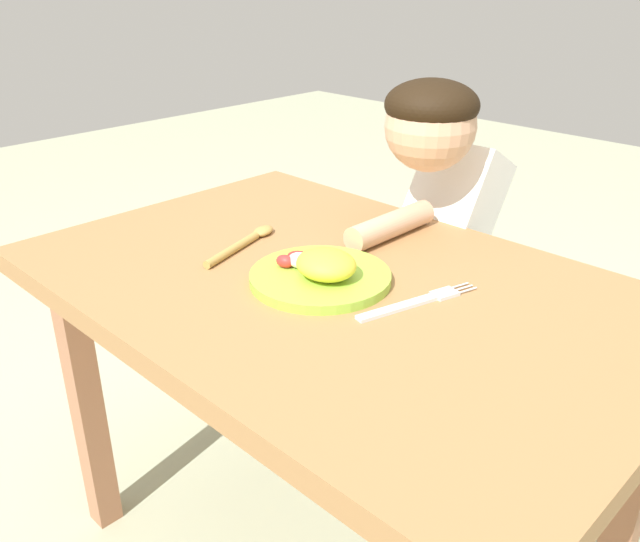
% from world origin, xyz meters
% --- Properties ---
extents(dining_table, '(1.09, 0.72, 0.67)m').
position_xyz_m(dining_table, '(0.00, 0.00, 0.59)').
color(dining_table, '#9D7043').
rests_on(dining_table, ground_plane).
extents(plate, '(0.24, 0.24, 0.06)m').
position_xyz_m(plate, '(-0.01, -0.03, 0.69)').
color(plate, '#95C73D').
rests_on(plate, dining_table).
extents(fork, '(0.08, 0.22, 0.01)m').
position_xyz_m(fork, '(0.15, 0.02, 0.67)').
color(fork, silver).
rests_on(fork, dining_table).
extents(spoon, '(0.08, 0.21, 0.02)m').
position_xyz_m(spoon, '(-0.22, -0.01, 0.68)').
color(spoon, '#B48E47').
rests_on(spoon, dining_table).
extents(person, '(0.18, 0.45, 0.96)m').
position_xyz_m(person, '(-0.05, 0.40, 0.57)').
color(person, '#355370').
rests_on(person, ground_plane).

